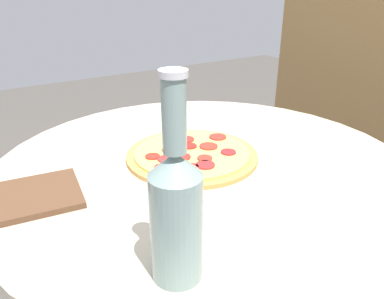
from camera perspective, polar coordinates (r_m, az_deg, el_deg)
name	(u,v)px	position (r m, az deg, el deg)	size (l,w,h in m)	color
table	(203,224)	(0.93, 1.75, -11.34)	(0.94, 0.94, 0.76)	#B2A893
pizza	(192,154)	(0.86, -0.01, -0.73)	(0.30, 0.30, 0.02)	#C68E47
beer_bottle	(176,210)	(0.48, -2.46, -9.14)	(0.07, 0.07, 0.29)	gray
pizza_paddle	(28,197)	(0.76, -23.73, -6.67)	(0.17, 0.26, 0.02)	brown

